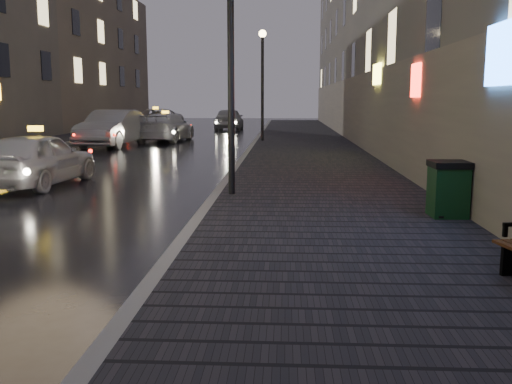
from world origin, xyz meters
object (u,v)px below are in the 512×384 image
lamp_far (262,71)px  taxi_mid (166,127)px  lamp_near (231,34)px  taxi_near (37,159)px  trash_bin (448,188)px  taxi_far (156,120)px  car_far (229,119)px  car_left_mid (113,128)px

lamp_far → taxi_mid: (-5.05, 1.23, -2.77)m
lamp_near → lamp_far: 16.00m
lamp_far → taxi_near: 15.30m
trash_bin → taxi_far: bearing=110.7°
trash_bin → taxi_mid: size_ratio=0.19×
taxi_mid → taxi_far: (-2.52, 8.83, 0.05)m
lamp_near → taxi_far: (-7.57, 26.05, -2.73)m
trash_bin → car_far: 31.27m
car_left_mid → lamp_near: bearing=-58.8°
car_left_mid → taxi_far: 12.31m
lamp_far → car_left_mid: 7.60m
taxi_near → taxi_far: 24.35m
lamp_far → trash_bin: bearing=-77.8°
car_far → lamp_far: bearing=103.2°
lamp_near → car_left_mid: (-6.77, 13.78, -2.65)m
trash_bin → taxi_near: size_ratio=0.24×
lamp_far → car_left_mid: (-6.77, -2.22, -2.65)m
lamp_far → car_left_mid: bearing=-161.8°
trash_bin → taxi_near: bearing=154.4°
lamp_far → taxi_far: bearing=127.0°
lamp_far → trash_bin: (3.95, -18.20, -2.85)m
lamp_far → taxi_near: bearing=-109.6°
taxi_mid → lamp_near: bearing=111.7°
taxi_far → taxi_near: bearing=-77.8°
trash_bin → taxi_mid: 21.41m
trash_bin → car_far: bearing=101.1°
taxi_mid → taxi_far: size_ratio=0.90×
lamp_far → taxi_far: lamp_far is taller
lamp_near → taxi_near: 6.06m
trash_bin → car_far: size_ratio=0.21×
car_left_mid → taxi_far: size_ratio=0.93×
taxi_near → car_left_mid: car_left_mid is taller
lamp_far → car_far: 12.94m
lamp_near → trash_bin: 5.35m
taxi_near → taxi_far: size_ratio=0.73×
taxi_far → car_far: bearing=31.9°
taxi_mid → lamp_far: bearing=171.7°
lamp_near → taxi_far: lamp_near is taller
taxi_near → taxi_mid: taxi_mid is taller
lamp_near → taxi_mid: size_ratio=1.07×
car_left_mid → taxi_far: bearing=98.7°
car_left_mid → car_far: size_ratio=1.13×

